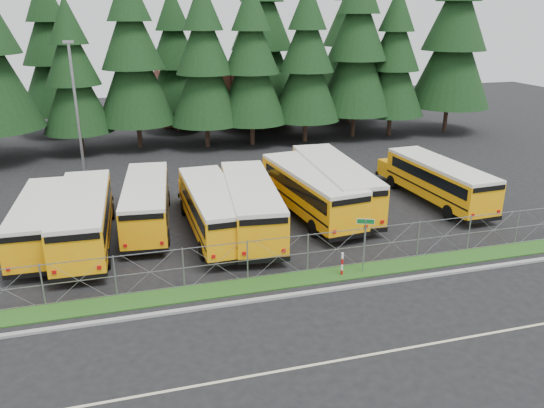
# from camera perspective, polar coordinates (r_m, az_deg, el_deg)

# --- Properties ---
(ground) EXTENTS (120.00, 120.00, 0.00)m
(ground) POSITION_cam_1_polar(r_m,az_deg,el_deg) (27.42, 5.11, -6.05)
(ground) COLOR black
(ground) RESTS_ON ground
(curb) EXTENTS (50.00, 0.25, 0.12)m
(curb) POSITION_cam_1_polar(r_m,az_deg,el_deg) (24.85, 7.64, -8.92)
(curb) COLOR gray
(curb) RESTS_ON ground
(grass_verge) EXTENTS (50.00, 1.40, 0.06)m
(grass_verge) POSITION_cam_1_polar(r_m,az_deg,el_deg) (26.00, 6.43, -7.56)
(grass_verge) COLOR #163F12
(grass_verge) RESTS_ON ground
(road_lane_line) EXTENTS (50.00, 0.12, 0.01)m
(road_lane_line) POSITION_cam_1_polar(r_m,az_deg,el_deg) (21.17, 12.95, -15.11)
(road_lane_line) COLOR beige
(road_lane_line) RESTS_ON ground
(chainlink_fence) EXTENTS (44.00, 0.10, 2.00)m
(chainlink_fence) POSITION_cam_1_polar(r_m,az_deg,el_deg) (26.15, 5.95, -5.00)
(chainlink_fence) COLOR gray
(chainlink_fence) RESTS_ON ground
(brick_building) EXTENTS (22.00, 10.00, 6.00)m
(brick_building) POSITION_cam_1_polar(r_m,az_deg,el_deg) (65.35, -2.29, 12.06)
(brick_building) COLOR brown
(brick_building) RESTS_ON ground
(bus_0) EXTENTS (2.69, 10.26, 2.67)m
(bus_0) POSITION_cam_1_polar(r_m,az_deg,el_deg) (31.12, -23.43, -1.78)
(bus_0) COLOR #FF9508
(bus_0) RESTS_ON ground
(bus_1) EXTENTS (2.94, 11.32, 2.95)m
(bus_1) POSITION_cam_1_polar(r_m,az_deg,el_deg) (30.26, -19.51, -1.57)
(bus_1) COLOR #FF9508
(bus_1) RESTS_ON ground
(bus_2) EXTENTS (3.48, 10.76, 2.77)m
(bus_2) POSITION_cam_1_polar(r_m,az_deg,el_deg) (31.93, -13.30, 0.02)
(bus_2) COLOR #FF9508
(bus_2) RESTS_ON ground
(bus_3) EXTENTS (2.86, 10.96, 2.86)m
(bus_3) POSITION_cam_1_polar(r_m,az_deg,el_deg) (30.13, -6.47, -0.69)
(bus_3) COLOR #FF9508
(bus_3) RESTS_ON ground
(bus_4) EXTENTS (3.85, 11.57, 2.98)m
(bus_4) POSITION_cam_1_polar(r_m,az_deg,el_deg) (30.42, -2.38, -0.25)
(bus_4) COLOR #FF9508
(bus_4) RESTS_ON ground
(bus_5) EXTENTS (3.99, 11.58, 2.97)m
(bus_5) POSITION_cam_1_polar(r_m,az_deg,el_deg) (32.87, 3.86, 1.29)
(bus_5) COLOR #FF9508
(bus_5) RESTS_ON ground
(bus_6) EXTENTS (3.29, 12.03, 3.13)m
(bus_6) POSITION_cam_1_polar(r_m,az_deg,el_deg) (34.13, 6.46, 2.05)
(bus_6) COLOR #FF9508
(bus_6) RESTS_ON ground
(bus_east) EXTENTS (3.18, 10.83, 2.80)m
(bus_east) POSITION_cam_1_polar(r_m,az_deg,el_deg) (36.70, 17.18, 2.29)
(bus_east) COLOR #FF9508
(bus_east) RESTS_ON ground
(street_sign) EXTENTS (0.78, 0.52, 2.81)m
(street_sign) POSITION_cam_1_polar(r_m,az_deg,el_deg) (25.65, 9.95, -3.19)
(street_sign) COLOR gray
(street_sign) RESTS_ON ground
(striped_bollard) EXTENTS (0.11, 0.11, 1.20)m
(striped_bollard) POSITION_cam_1_polar(r_m,az_deg,el_deg) (25.78, 7.55, -6.44)
(striped_bollard) COLOR #B20C0C
(striped_bollard) RESTS_ON ground
(light_standard) EXTENTS (0.70, 0.35, 10.14)m
(light_standard) POSITION_cam_1_polar(r_m,az_deg,el_deg) (41.05, -20.29, 9.66)
(light_standard) COLOR gray
(light_standard) RESTS_ON ground
(conifer_2) EXTENTS (6.05, 6.05, 13.39)m
(conifer_2) POSITION_cam_1_polar(r_m,az_deg,el_deg) (49.88, -20.60, 12.65)
(conifer_2) COLOR black
(conifer_2) RESTS_ON ground
(conifer_3) EXTENTS (7.21, 7.21, 15.94)m
(conifer_3) POSITION_cam_1_polar(r_m,az_deg,el_deg) (50.37, -14.73, 14.77)
(conifer_3) COLOR black
(conifer_3) RESTS_ON ground
(conifer_4) EXTENTS (6.71, 6.71, 14.84)m
(conifer_4) POSITION_cam_1_polar(r_m,az_deg,el_deg) (49.60, -7.27, 14.54)
(conifer_4) COLOR black
(conifer_4) RESTS_ON ground
(conifer_5) EXTENTS (6.68, 6.68, 14.77)m
(conifer_5) POSITION_cam_1_polar(r_m,az_deg,el_deg) (50.06, -2.22, 14.68)
(conifer_5) COLOR black
(conifer_5) RESTS_ON ground
(conifer_6) EXTENTS (6.70, 6.70, 14.83)m
(conifer_6) POSITION_cam_1_polar(r_m,az_deg,el_deg) (51.46, 3.74, 14.83)
(conifer_6) COLOR black
(conifer_6) RESTS_ON ground
(conifer_7) EXTENTS (7.58, 7.58, 16.77)m
(conifer_7) POSITION_cam_1_polar(r_m,az_deg,el_deg) (53.99, 9.11, 15.91)
(conifer_7) COLOR black
(conifer_7) RESTS_ON ground
(conifer_8) EXTENTS (6.55, 6.55, 14.49)m
(conifer_8) POSITION_cam_1_polar(r_m,az_deg,el_deg) (55.46, 12.98, 14.58)
(conifer_8) COLOR black
(conifer_8) RESTS_ON ground
(conifer_9) EXTENTS (8.33, 8.33, 18.43)m
(conifer_9) POSITION_cam_1_polar(r_m,az_deg,el_deg) (58.80, 19.00, 16.24)
(conifer_9) COLOR black
(conifer_9) RESTS_ON ground
(conifer_10) EXTENTS (7.12, 7.12, 15.74)m
(conifer_10) POSITION_cam_1_polar(r_m,az_deg,el_deg) (58.39, -22.64, 14.47)
(conifer_10) COLOR black
(conifer_10) RESTS_ON ground
(conifer_11) EXTENTS (6.57, 6.57, 14.52)m
(conifer_11) POSITION_cam_1_polar(r_m,az_deg,el_deg) (56.89, -10.41, 14.90)
(conifer_11) COLOR black
(conifer_11) RESTS_ON ground
(conifer_12) EXTENTS (8.30, 8.30, 18.36)m
(conifer_12) POSITION_cam_1_polar(r_m,az_deg,el_deg) (56.90, -1.08, 17.15)
(conifer_12) COLOR black
(conifer_12) RESTS_ON ground
(conifer_13) EXTENTS (8.45, 8.45, 18.70)m
(conifer_13) POSITION_cam_1_polar(r_m,az_deg,el_deg) (61.55, 8.67, 17.30)
(conifer_13) COLOR black
(conifer_13) RESTS_ON ground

